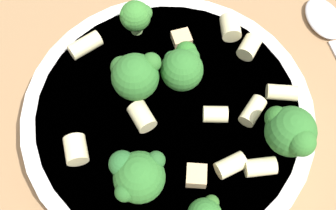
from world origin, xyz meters
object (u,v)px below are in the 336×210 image
(rigatoni_7, at_px, (215,114))
(rigatoni_8, at_px, (253,111))
(broccoli_floret_1, at_px, (138,176))
(rigatoni_6, at_px, (230,27))
(rigatoni_4, at_px, (142,117))
(spoon, at_px, (333,35))
(broccoli_floret_2, at_px, (135,75))
(broccoli_floret_4, at_px, (183,67))
(rigatoni_0, at_px, (231,165))
(broccoli_floret_3, at_px, (136,16))
(chicken_chunk_0, at_px, (182,39))
(rigatoni_9, at_px, (249,47))
(rigatoni_2, at_px, (260,167))
(rigatoni_5, at_px, (282,92))
(pasta_bowl, at_px, (168,118))
(broccoli_floret_0, at_px, (291,132))
(rigatoni_1, at_px, (85,45))
(rigatoni_3, at_px, (76,150))
(chicken_chunk_1, at_px, (196,176))

(rigatoni_7, height_order, rigatoni_8, same)
(broccoli_floret_1, xyz_separation_m, rigatoni_6, (-0.14, 0.09, -0.02))
(broccoli_floret_1, xyz_separation_m, rigatoni_4, (-0.06, 0.00, -0.02))
(rigatoni_6, relative_size, spoon, 0.12)
(rigatoni_8, bearing_deg, broccoli_floret_2, -106.99)
(broccoli_floret_4, relative_size, rigatoni_0, 1.79)
(broccoli_floret_1, distance_m, rigatoni_6, 0.17)
(broccoli_floret_3, height_order, chicken_chunk_0, broccoli_floret_3)
(rigatoni_8, distance_m, chicken_chunk_0, 0.09)
(rigatoni_7, relative_size, rigatoni_8, 0.81)
(rigatoni_0, relative_size, rigatoni_9, 1.15)
(rigatoni_2, height_order, spoon, rigatoni_2)
(rigatoni_9, height_order, spoon, rigatoni_9)
(rigatoni_5, distance_m, rigatoni_9, 0.05)
(pasta_bowl, xyz_separation_m, rigatoni_7, (0.01, 0.04, 0.02))
(rigatoni_0, height_order, rigatoni_8, same)
(chicken_chunk_0, distance_m, spoon, 0.17)
(broccoli_floret_2, xyz_separation_m, rigatoni_5, (0.01, 0.12, -0.02))
(broccoli_floret_0, xyz_separation_m, rigatoni_6, (-0.11, -0.03, -0.02))
(rigatoni_1, bearing_deg, rigatoni_3, -2.87)
(broccoli_floret_1, xyz_separation_m, rigatoni_5, (-0.07, 0.12, -0.02))
(rigatoni_0, xyz_separation_m, rigatoni_3, (-0.02, -0.12, 0.00))
(pasta_bowl, relative_size, broccoli_floret_0, 5.51)
(rigatoni_8, bearing_deg, rigatoni_5, 119.52)
(rigatoni_8, relative_size, chicken_chunk_1, 1.53)
(broccoli_floret_1, bearing_deg, rigatoni_8, 119.96)
(rigatoni_5, distance_m, chicken_chunk_1, 0.10)
(broccoli_floret_4, xyz_separation_m, chicken_chunk_1, (0.09, 0.00, -0.02))
(broccoli_floret_1, height_order, rigatoni_6, broccoli_floret_1)
(rigatoni_8, xyz_separation_m, spoon, (-0.10, 0.11, -0.04))
(rigatoni_2, bearing_deg, rigatoni_1, -131.87)
(rigatoni_1, bearing_deg, rigatoni_0, 43.65)
(rigatoni_3, xyz_separation_m, chicken_chunk_0, (-0.10, 0.09, -0.00))
(pasta_bowl, height_order, broccoli_floret_1, broccoli_floret_1)
(rigatoni_6, bearing_deg, rigatoni_1, -85.82)
(broccoli_floret_3, distance_m, rigatoni_4, 0.09)
(rigatoni_1, relative_size, spoon, 0.17)
(pasta_bowl, height_order, rigatoni_0, rigatoni_0)
(chicken_chunk_1, bearing_deg, chicken_chunk_0, -179.75)
(rigatoni_0, height_order, chicken_chunk_1, rigatoni_0)
(pasta_bowl, distance_m, rigatoni_6, 0.10)
(broccoli_floret_1, bearing_deg, rigatoni_4, 175.48)
(rigatoni_2, bearing_deg, rigatoni_0, -97.16)
(rigatoni_3, height_order, rigatoni_4, rigatoni_3)
(pasta_bowl, xyz_separation_m, spoon, (-0.09, 0.18, -0.02))
(broccoli_floret_2, distance_m, chicken_chunk_1, 0.09)
(rigatoni_5, bearing_deg, rigatoni_7, -74.25)
(spoon, bearing_deg, rigatoni_1, -84.40)
(rigatoni_8, bearing_deg, chicken_chunk_0, -146.12)
(pasta_bowl, distance_m, rigatoni_5, 0.10)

